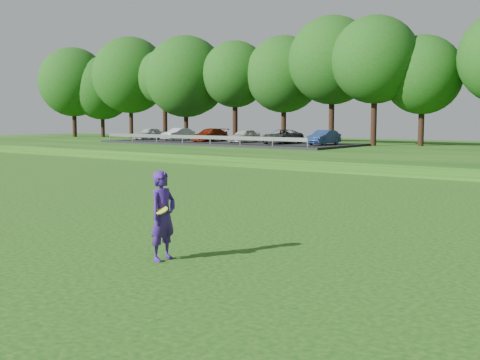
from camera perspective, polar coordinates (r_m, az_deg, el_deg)
The scene contains 4 objects.
ground at distance 14.30m, azimuth -7.82°, elevation -6.17°, with size 140.00×140.00×0.00m, color #10450D.
walking_path at distance 31.62m, azimuth 18.65°, elevation 0.25°, with size 130.00×1.60×0.04m, color gray.
parking_lot at distance 54.41m, azimuth -1.20°, elevation 3.91°, with size 24.00×9.00×1.38m.
woman at distance 12.68m, azimuth -7.31°, elevation -3.37°, with size 0.50×0.72×1.89m.
Camera 1 is at (9.88, -9.89, 2.99)m, focal length 45.00 mm.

